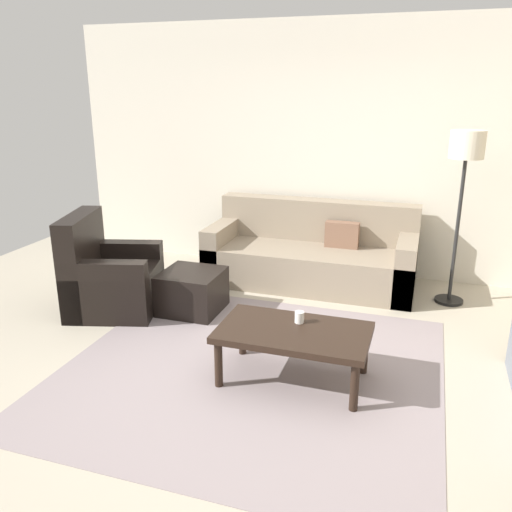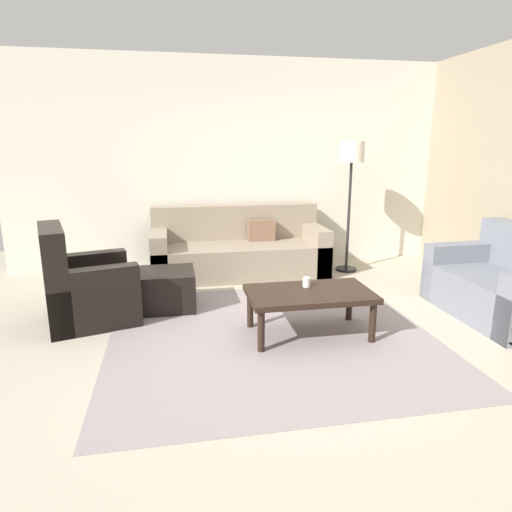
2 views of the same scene
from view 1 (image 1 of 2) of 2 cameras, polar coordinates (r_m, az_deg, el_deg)
name	(u,v)px [view 1 (image 1 of 2)]	position (r m, az deg, el deg)	size (l,w,h in m)	color
ground_plane	(251,370)	(4.20, -0.56, -12.17)	(8.00, 8.00, 0.00)	#B2A893
rear_partition	(324,150)	(6.20, 7.28, 11.22)	(6.00, 0.12, 2.80)	silver
area_rug	(251,370)	(4.20, -0.56, -12.12)	(2.85, 2.72, 0.01)	gray
couch_main	(312,256)	(5.94, 6.07, 0.05)	(2.23, 0.92, 0.88)	gray
armchair_leather	(107,280)	(5.34, -15.73, -2.47)	(0.99, 0.99, 0.95)	black
ottoman	(192,291)	(5.19, -6.89, -3.79)	(0.56, 0.56, 0.40)	black
coffee_table	(294,336)	(3.93, 4.06, -8.55)	(1.10, 0.64, 0.41)	black
cup	(299,317)	(4.00, 4.68, -6.56)	(0.07, 0.07, 0.09)	white
lamp_standing	(465,163)	(5.42, 21.54, 9.28)	(0.32, 0.32, 1.71)	black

